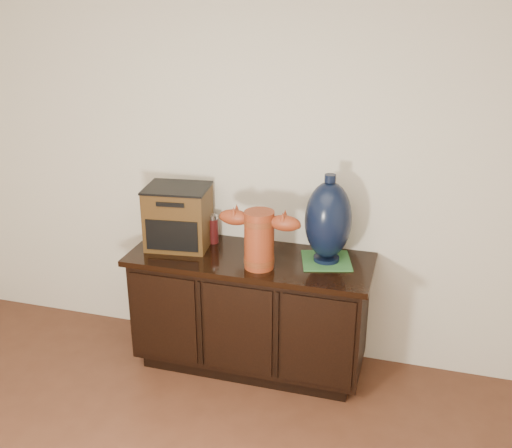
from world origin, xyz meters
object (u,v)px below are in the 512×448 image
(sideboard, at_px, (250,311))
(tv_radio, at_px, (178,217))
(terracotta_vessel, at_px, (259,236))
(lamp_base, at_px, (328,221))
(spray_can, at_px, (213,229))

(sideboard, xyz_separation_m, tv_radio, (-0.47, 0.04, 0.56))
(terracotta_vessel, distance_m, lamp_base, 0.41)
(spray_can, bearing_deg, lamp_base, -6.11)
(lamp_base, bearing_deg, terracotta_vessel, -152.99)
(terracotta_vessel, height_order, tv_radio, tv_radio)
(sideboard, bearing_deg, spray_can, 153.18)
(terracotta_vessel, relative_size, lamp_base, 0.92)
(terracotta_vessel, relative_size, spray_can, 2.58)
(sideboard, distance_m, terracotta_vessel, 0.58)
(terracotta_vessel, relative_size, tv_radio, 1.16)
(sideboard, height_order, terracotta_vessel, terracotta_vessel)
(terracotta_vessel, height_order, spray_can, terracotta_vessel)
(lamp_base, xyz_separation_m, spray_can, (-0.73, 0.08, -0.17))
(sideboard, bearing_deg, terracotta_vessel, -52.78)
(lamp_base, bearing_deg, spray_can, 173.89)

